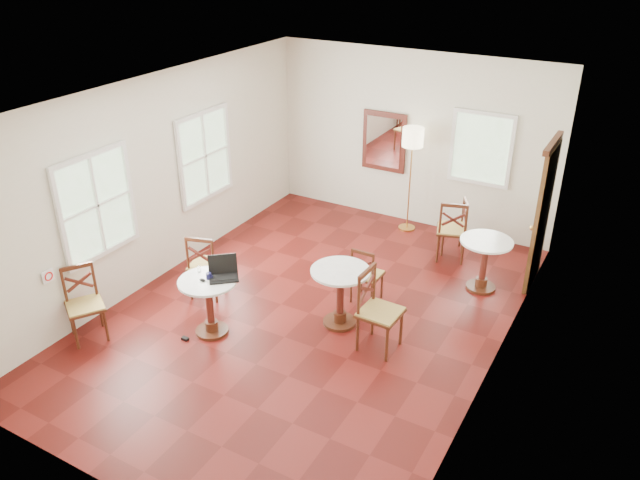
# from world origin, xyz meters

# --- Properties ---
(ground) EXTENTS (7.00, 7.00, 0.00)m
(ground) POSITION_xyz_m (0.00, 0.00, 0.00)
(ground) COLOR #5A130F
(ground) RESTS_ON ground
(room_shell) EXTENTS (5.02, 7.02, 3.01)m
(room_shell) POSITION_xyz_m (-0.06, 0.27, 1.89)
(room_shell) COLOR silver
(room_shell) RESTS_ON ground
(cafe_table_near) EXTENTS (0.75, 0.75, 0.79)m
(cafe_table_near) POSITION_xyz_m (-0.89, -1.01, 0.49)
(cafe_table_near) COLOR #492212
(cafe_table_near) RESTS_ON ground
(cafe_table_mid) EXTENTS (0.78, 0.78, 0.82)m
(cafe_table_mid) POSITION_xyz_m (0.48, -0.01, 0.51)
(cafe_table_mid) COLOR #492212
(cafe_table_mid) RESTS_ON ground
(cafe_table_back) EXTENTS (0.75, 0.75, 0.79)m
(cafe_table_back) POSITION_xyz_m (1.86, 1.81, 0.49)
(cafe_table_back) COLOR #492212
(cafe_table_back) RESTS_ON ground
(chair_near_a) EXTENTS (0.57, 0.57, 1.00)m
(chair_near_a) POSITION_xyz_m (-1.51, -0.31, 0.50)
(chair_near_a) COLOR #492212
(chair_near_a) RESTS_ON ground
(chair_near_b) EXTENTS (0.62, 0.62, 0.98)m
(chair_near_b) POSITION_xyz_m (-2.22, -1.86, 0.49)
(chair_near_b) COLOR #492212
(chair_near_b) RESTS_ON ground
(chair_mid_a) EXTENTS (0.40, 0.40, 0.86)m
(chair_mid_a) POSITION_xyz_m (0.53, 0.67, 0.43)
(chair_mid_a) COLOR #492212
(chair_mid_a) RESTS_ON ground
(chair_mid_b) EXTENTS (0.51, 0.51, 1.07)m
(chair_mid_b) POSITION_xyz_m (1.13, -0.23, 0.53)
(chair_mid_b) COLOR #492212
(chair_mid_b) RESTS_ON ground
(chair_back_a) EXTENTS (0.59, 0.59, 1.02)m
(chair_back_a) POSITION_xyz_m (1.16, 2.46, 0.51)
(chair_back_a) COLOR #492212
(chair_back_a) RESTS_ON ground
(chair_back_b) EXTENTS (0.55, 0.55, 0.89)m
(chair_back_b) POSITION_xyz_m (1.11, 2.74, 0.44)
(chair_back_b) COLOR #492212
(chair_back_b) RESTS_ON ground
(floor_lamp) EXTENTS (0.35, 0.35, 1.82)m
(floor_lamp) POSITION_xyz_m (0.14, 3.15, 1.55)
(floor_lamp) COLOR #BF8C3F
(floor_lamp) RESTS_ON ground
(laptop) EXTENTS (0.48, 0.47, 0.26)m
(laptop) POSITION_xyz_m (-0.77, -0.84, 0.86)
(laptop) COLOR black
(laptop) RESTS_ON cafe_table_near
(mouse) EXTENTS (0.09, 0.06, 0.03)m
(mouse) POSITION_xyz_m (-0.93, -1.06, 0.81)
(mouse) COLOR black
(mouse) RESTS_ON cafe_table_near
(navy_mug) EXTENTS (0.10, 0.07, 0.08)m
(navy_mug) POSITION_xyz_m (-0.89, -0.98, 0.83)
(navy_mug) COLOR #121038
(navy_mug) RESTS_ON cafe_table_near
(water_glass) EXTENTS (0.05, 0.05, 0.09)m
(water_glass) POSITION_xyz_m (-1.10, -0.91, 0.84)
(water_glass) COLOR white
(water_glass) RESTS_ON cafe_table_near
(power_adapter) EXTENTS (0.09, 0.06, 0.04)m
(power_adapter) POSITION_xyz_m (-1.08, -1.32, 0.02)
(power_adapter) COLOR black
(power_adapter) RESTS_ON ground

